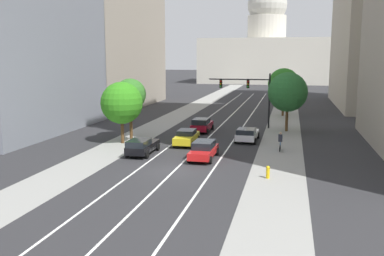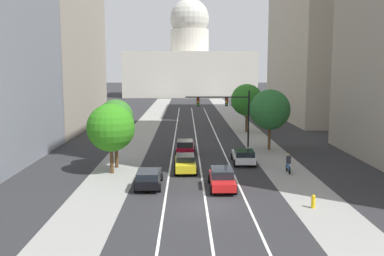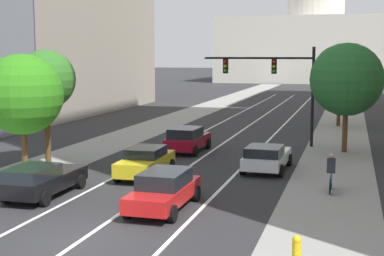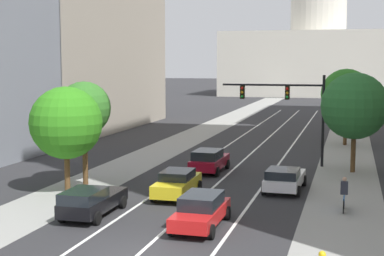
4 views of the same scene
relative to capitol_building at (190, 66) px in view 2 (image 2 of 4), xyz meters
The scene contains 20 objects.
ground_plane 75.14m from the capitol_building, 90.00° to the right, with size 400.00×400.00×0.00m, color #2B2B2D.
sidewalk_left 80.46m from the capitol_building, 95.43° to the right, with size 4.01×130.00×0.01m, color gray.
sidewalk_right 80.46m from the capitol_building, 84.57° to the right, with size 4.01×130.00×0.01m, color gray.
lane_stripe_left 90.08m from the capitol_building, 91.78° to the right, with size 0.16×90.00×0.01m, color white.
lane_stripe_center 90.03m from the capitol_building, 90.00° to the right, with size 0.16×90.00×0.01m, color white.
lane_stripe_right 90.08m from the capitol_building, 88.22° to the right, with size 0.16×90.00×0.01m, color white.
office_tower_far_right 69.78m from the capitol_building, 70.39° to the right, with size 15.12×30.87×34.10m.
capitol_building is the anchor object (origin of this frame).
car_red 110.48m from the capitol_building, 89.28° to the right, with size 1.98×4.64×1.51m.
car_crimson 97.70m from the capitol_building, 90.82° to the right, with size 2.07×4.42×1.57m.
car_black 110.19m from the capitol_building, 92.17° to the right, with size 1.99×4.67×1.47m.
car_yellow 105.06m from the capitol_building, 90.76° to the right, with size 2.03×4.62×1.46m.
car_white 102.16m from the capitol_building, 87.66° to the right, with size 2.21×4.63×1.39m.
traffic_signal_mast 93.27m from the capitol_building, 87.82° to the right, with size 7.33×0.39×6.49m.
fire_hydrant 115.41m from the capitol_building, 86.55° to the right, with size 0.26×0.35×0.91m.
cyclist 106.10m from the capitol_building, 85.92° to the right, with size 0.36×1.70×1.72m.
street_tree_far_right 81.90m from the capitol_building, 84.89° to the right, with size 4.47×4.47×6.82m.
street_tree_mid_left 103.52m from the capitol_building, 94.25° to the right, with size 3.21×3.21×6.25m.
street_tree_mid_right 95.16m from the capitol_building, 85.20° to the right, with size 4.46×4.46×6.71m.
street_tree_near_left 105.74m from the capitol_building, 94.20° to the right, with size 4.10×4.10×6.04m.
Camera 2 is at (-1.34, -27.05, 9.04)m, focal length 40.11 mm.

